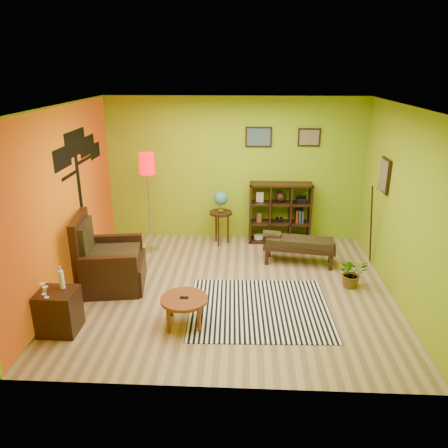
# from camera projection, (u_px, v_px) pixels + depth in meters

# --- Properties ---
(ground) EXTENTS (5.00, 5.00, 0.00)m
(ground) POSITION_uv_depth(u_px,v_px,m) (230.00, 289.00, 6.90)
(ground) COLOR tan
(ground) RESTS_ON ground
(room_shell) EXTENTS (5.04, 4.54, 2.82)m
(room_shell) POSITION_uv_depth(u_px,v_px,m) (224.00, 178.00, 6.30)
(room_shell) COLOR #8CB117
(room_shell) RESTS_ON ground
(zebra_rug) EXTENTS (2.07, 1.81, 0.01)m
(zebra_rug) POSITION_uv_depth(u_px,v_px,m) (259.00, 308.00, 6.34)
(zebra_rug) COLOR white
(zebra_rug) RESTS_ON ground
(coffee_table) EXTENTS (0.64, 0.64, 0.41)m
(coffee_table) POSITION_uv_depth(u_px,v_px,m) (184.00, 302.00, 5.87)
(coffee_table) COLOR brown
(coffee_table) RESTS_ON ground
(armchair) EXTENTS (1.11, 1.12, 1.19)m
(armchair) POSITION_uv_depth(u_px,v_px,m) (107.00, 265.00, 6.88)
(armchair) COLOR black
(armchair) RESTS_ON ground
(side_cabinet) EXTENTS (0.50, 0.45, 0.90)m
(side_cabinet) POSITION_uv_depth(u_px,v_px,m) (59.00, 311.00, 5.71)
(side_cabinet) COLOR black
(side_cabinet) RESTS_ON ground
(floor_lamp) EXTENTS (0.28, 0.28, 1.87)m
(floor_lamp) POSITION_uv_depth(u_px,v_px,m) (147.00, 173.00, 7.80)
(floor_lamp) COLOR silver
(floor_lamp) RESTS_ON ground
(globe_table) EXTENTS (0.44, 0.44, 1.07)m
(globe_table) POSITION_uv_depth(u_px,v_px,m) (221.00, 204.00, 8.38)
(globe_table) COLOR black
(globe_table) RESTS_ON ground
(cube_shelf) EXTENTS (1.20, 0.35, 1.20)m
(cube_shelf) POSITION_uv_depth(u_px,v_px,m) (281.00, 213.00, 8.56)
(cube_shelf) COLOR black
(cube_shelf) RESTS_ON ground
(bench) EXTENTS (1.30, 0.63, 0.58)m
(bench) POSITION_uv_depth(u_px,v_px,m) (298.00, 244.00, 7.68)
(bench) COLOR black
(bench) RESTS_ON ground
(potted_plant) EXTENTS (0.51, 0.55, 0.38)m
(potted_plant) POSITION_uv_depth(u_px,v_px,m) (352.00, 276.00, 6.91)
(potted_plant) COLOR #26661E
(potted_plant) RESTS_ON ground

